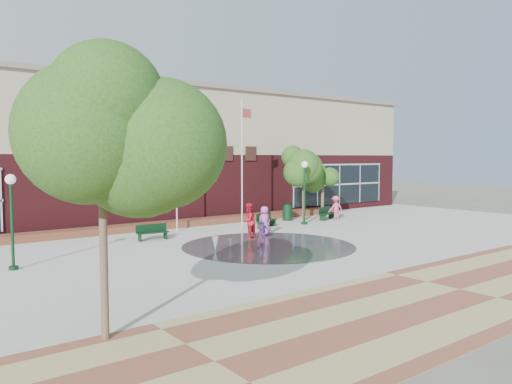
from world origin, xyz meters
TOP-DOWN VIEW (x-y plane):
  - ground at (0.00, 0.00)m, footprint 120.00×120.00m
  - plaza_concrete at (0.00, 4.00)m, footprint 46.00×18.00m
  - paver_band at (0.00, -7.00)m, footprint 46.00×6.00m
  - splash_pad at (0.00, 3.00)m, footprint 8.40×8.40m
  - library_building at (0.00, 17.48)m, footprint 44.40×10.40m
  - flower_bed at (0.00, 11.60)m, footprint 26.00×1.20m
  - flagpole_left at (-1.11, 10.10)m, footprint 0.90×0.33m
  - flagpole_right at (2.50, 8.61)m, footprint 0.92×0.31m
  - lamp_left at (-10.98, 4.98)m, footprint 0.39×0.39m
  - lamp_right at (6.76, 7.73)m, footprint 0.43×0.43m
  - bench_left at (-3.71, 8.03)m, footprint 1.71×0.61m
  - bench_mid at (3.88, 8.04)m, footprint 1.86×1.17m
  - bench_right at (9.64, 8.53)m, footprint 1.88×1.12m
  - trash_can at (7.21, 9.89)m, footprint 0.72×0.72m
  - tree_big_left at (-10.86, -4.32)m, footprint 4.33×4.33m
  - tree_mid at (8.17, 9.32)m, footprint 3.08×3.08m
  - tree_small_right at (10.44, 9.77)m, footprint 2.46×2.46m
  - water_jet_a at (-2.71, 3.55)m, footprint 0.33×0.33m
  - water_jet_b at (-1.91, 3.49)m, footprint 0.21×0.21m
  - child_splash at (-1.21, 2.10)m, footprint 0.46×0.31m
  - adult_red at (0.52, 5.34)m, footprint 1.10×0.97m
  - adult_pink at (1.91, 5.72)m, footprint 0.81×0.54m
  - child_blue at (1.10, 4.79)m, footprint 0.57×0.28m
  - person_bench at (10.03, 8.10)m, footprint 1.21×0.88m

SIDE VIEW (x-z plane):
  - ground at x=0.00m, z-range 0.00..0.00m
  - flower_bed at x=0.00m, z-range -0.20..0.20m
  - water_jet_a at x=-2.71m, z-range -0.32..0.32m
  - water_jet_b at x=-1.91m, z-range -0.24..0.24m
  - plaza_concrete at x=0.00m, z-range 0.00..0.01m
  - paver_band at x=0.00m, z-range 0.00..0.01m
  - splash_pad at x=0.00m, z-range 0.00..0.01m
  - bench_left at x=-3.71m, z-range -0.15..0.70m
  - bench_mid at x=3.88m, z-range -0.16..0.75m
  - bench_right at x=9.64m, z-range -0.16..0.75m
  - child_blue at x=1.10m, z-range 0.00..0.94m
  - trash_can at x=7.21m, z-range 0.01..1.19m
  - child_splash at x=-1.21m, z-range 0.00..1.22m
  - adult_pink at x=1.91m, z-range 0.00..1.64m
  - person_bench at x=10.03m, z-range 0.00..1.68m
  - adult_red at x=0.52m, z-range 0.00..1.92m
  - lamp_left at x=-10.98m, z-range 0.45..4.14m
  - lamp_right at x=6.76m, z-range 0.50..4.58m
  - tree_small_right at x=10.44m, z-range 0.97..5.17m
  - tree_mid at x=8.17m, z-range 1.19..6.38m
  - flagpole_right at x=2.50m, z-range 0.45..8.13m
  - flagpole_left at x=-1.11m, z-range 0.45..8.37m
  - library_building at x=0.00m, z-range 0.04..9.24m
  - tree_big_left at x=-10.86m, z-range 1.49..8.41m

